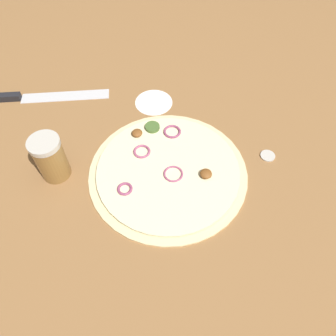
{
  "coord_description": "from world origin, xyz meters",
  "views": [
    {
      "loc": [
        -0.29,
        -0.32,
        0.61
      ],
      "look_at": [
        0.0,
        0.0,
        0.02
      ],
      "focal_mm": 35.0,
      "sensor_mm": 36.0,
      "label": 1
    }
  ],
  "objects_px": {
    "knife": "(22,97)",
    "spice_jar": "(50,158)",
    "pizza": "(168,170)",
    "loose_cap": "(268,155)"
  },
  "relations": [
    {
      "from": "knife",
      "to": "loose_cap",
      "type": "height_order",
      "value": "knife"
    },
    {
      "from": "pizza",
      "to": "loose_cap",
      "type": "relative_size",
      "value": 10.42
    },
    {
      "from": "pizza",
      "to": "spice_jar",
      "type": "bearing_deg",
      "value": 138.71
    },
    {
      "from": "pizza",
      "to": "spice_jar",
      "type": "xyz_separation_m",
      "value": [
        -0.19,
        0.17,
        0.05
      ]
    },
    {
      "from": "knife",
      "to": "spice_jar",
      "type": "distance_m",
      "value": 0.29
    },
    {
      "from": "pizza",
      "to": "knife",
      "type": "relative_size",
      "value": 1.2
    },
    {
      "from": "pizza",
      "to": "knife",
      "type": "xyz_separation_m",
      "value": [
        -0.13,
        0.45,
        -0.0
      ]
    },
    {
      "from": "spice_jar",
      "to": "loose_cap",
      "type": "bearing_deg",
      "value": -36.19
    },
    {
      "from": "pizza",
      "to": "loose_cap",
      "type": "xyz_separation_m",
      "value": [
        0.21,
        -0.12,
        -0.0
      ]
    },
    {
      "from": "pizza",
      "to": "loose_cap",
      "type": "distance_m",
      "value": 0.24
    }
  ]
}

